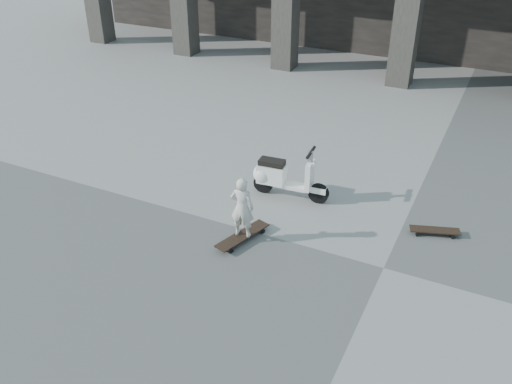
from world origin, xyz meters
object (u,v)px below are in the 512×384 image
at_px(longboard, 243,236).
at_px(scooter, 278,176).
at_px(child, 242,207).
at_px(skateboard_spare, 435,231).

bearing_deg(longboard, scooter, 20.09).
height_order(child, scooter, child).
xyz_separation_m(child, scooter, (-0.09, 1.60, -0.23)).
xyz_separation_m(longboard, scooter, (-0.09, 1.60, 0.32)).
bearing_deg(child, scooter, -96.47).
bearing_deg(child, longboard, 170.35).
bearing_deg(longboard, skateboard_spare, -44.05).
relative_size(longboard, child, 1.03).
bearing_deg(longboard, child, 106.91).
xyz_separation_m(longboard, skateboard_spare, (2.79, 1.55, -0.01)).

